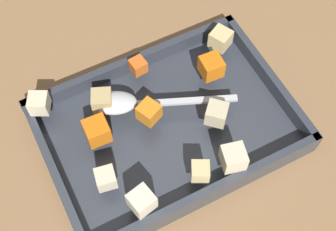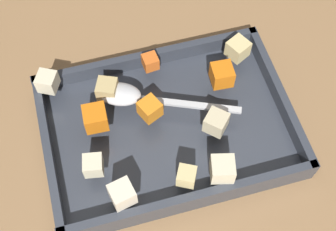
{
  "view_description": "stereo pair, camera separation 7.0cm",
  "coord_description": "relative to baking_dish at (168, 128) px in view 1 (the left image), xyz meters",
  "views": [
    {
      "loc": [
        0.16,
        0.29,
        0.67
      ],
      "look_at": [
        -0.0,
        -0.02,
        0.05
      ],
      "focal_mm": 51.24,
      "sensor_mm": 36.0,
      "label": 1
    },
    {
      "loc": [
        0.09,
        0.32,
        0.67
      ],
      "look_at": [
        -0.0,
        -0.02,
        0.05
      ],
      "focal_mm": 51.24,
      "sensor_mm": 36.0,
      "label": 2
    }
  ],
  "objects": [
    {
      "name": "potato_chunk_heap_side",
      "position": [
        0.0,
        0.1,
        0.04
      ],
      "size": [
        0.03,
        0.03,
        0.02
      ],
      "primitive_type": "cube",
      "rotation": [
        0.0,
        0.0,
        4.24
      ],
      "color": "#E0CC89",
      "rests_on": "baking_dish"
    },
    {
      "name": "carrot_chunk_corner_ne",
      "position": [
        0.02,
        -0.02,
        0.05
      ],
      "size": [
        0.04,
        0.04,
        0.03
      ],
      "primitive_type": "cube",
      "rotation": [
        0.0,
        0.0,
        2.0
      ],
      "color": "orange",
      "rests_on": "baking_dish"
    },
    {
      "name": "potato_chunk_corner_nw",
      "position": [
        -0.06,
        0.03,
        0.05
      ],
      "size": [
        0.04,
        0.04,
        0.03
      ],
      "primitive_type": "cube",
      "rotation": [
        0.0,
        0.0,
        5.53
      ],
      "color": "beige",
      "rests_on": "baking_dish"
    },
    {
      "name": "baking_dish",
      "position": [
        0.0,
        0.0,
        0.0
      ],
      "size": [
        0.37,
        0.26,
        0.04
      ],
      "color": "#333842",
      "rests_on": "ground_plane"
    },
    {
      "name": "potato_chunk_front_center",
      "position": [
        -0.05,
        0.1,
        0.05
      ],
      "size": [
        0.04,
        0.04,
        0.03
      ],
      "primitive_type": "cube",
      "rotation": [
        0.0,
        0.0,
        1.33
      ],
      "color": "beige",
      "rests_on": "baking_dish"
    },
    {
      "name": "carrot_chunk_heap_top",
      "position": [
        0.1,
        -0.02,
        0.05
      ],
      "size": [
        0.03,
        0.03,
        0.03
      ],
      "primitive_type": "cube",
      "rotation": [
        0.0,
        0.0,
        1.53
      ],
      "color": "orange",
      "rests_on": "baking_dish"
    },
    {
      "name": "carrot_chunk_near_right",
      "position": [
        -0.1,
        -0.04,
        0.05
      ],
      "size": [
        0.03,
        0.03,
        0.03
      ],
      "primitive_type": "cube",
      "rotation": [
        0.0,
        0.0,
        6.23
      ],
      "color": "orange",
      "rests_on": "baking_dish"
    },
    {
      "name": "carrot_chunk_far_left",
      "position": [
        -0.0,
        -0.1,
        0.04
      ],
      "size": [
        0.03,
        0.03,
        0.02
      ],
      "primitive_type": "cube",
      "rotation": [
        0.0,
        0.0,
        3.25
      ],
      "color": "orange",
      "rests_on": "baking_dish"
    },
    {
      "name": "ground_plane",
      "position": [
        0.0,
        0.02,
        -0.01
      ],
      "size": [
        4.0,
        4.0,
        0.0
      ],
      "primitive_type": "plane",
      "color": "#936D47"
    },
    {
      "name": "potato_chunk_far_right",
      "position": [
        -0.14,
        -0.08,
        0.05
      ],
      "size": [
        0.04,
        0.04,
        0.03
      ],
      "primitive_type": "cube",
      "rotation": [
        0.0,
        0.0,
        0.47
      ],
      "color": "#E0CC89",
      "rests_on": "baking_dish"
    },
    {
      "name": "potato_chunk_mid_right",
      "position": [
        0.12,
        0.05,
        0.04
      ],
      "size": [
        0.03,
        0.03,
        0.03
      ],
      "primitive_type": "cube",
      "rotation": [
        0.0,
        0.0,
        4.54
      ],
      "color": "beige",
      "rests_on": "baking_dish"
    },
    {
      "name": "serving_spoon",
      "position": [
        0.05,
        -0.05,
        0.04
      ],
      "size": [
        0.21,
        0.11,
        0.02
      ],
      "rotation": [
        0.0,
        0.0,
        2.74
      ],
      "color": "silver",
      "rests_on": "baking_dish"
    },
    {
      "name": "potato_chunk_rim_edge",
      "position": [
        0.08,
        -0.07,
        0.05
      ],
      "size": [
        0.04,
        0.04,
        0.03
      ],
      "primitive_type": "cube",
      "rotation": [
        0.0,
        0.0,
        4.31
      ],
      "color": "tan",
      "rests_on": "baking_dish"
    },
    {
      "name": "parsnip_chunk_mid_left",
      "position": [
        0.09,
        0.1,
        0.05
      ],
      "size": [
        0.04,
        0.04,
        0.03
      ],
      "primitive_type": "cube",
      "rotation": [
        0.0,
        0.0,
        3.35
      ],
      "color": "silver",
      "rests_on": "baking_dish"
    },
    {
      "name": "potato_chunk_near_left",
      "position": [
        0.16,
        -0.1,
        0.05
      ],
      "size": [
        0.04,
        0.04,
        0.03
      ],
      "primitive_type": "cube",
      "rotation": [
        0.0,
        0.0,
        4.24
      ],
      "color": "beige",
      "rests_on": "baking_dish"
    }
  ]
}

